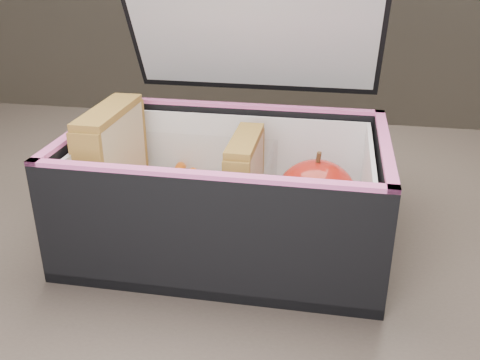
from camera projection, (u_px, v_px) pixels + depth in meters
name	position (u px, v px, depth m)	size (l,w,h in m)	color
kitchen_table	(236.00, 308.00, 0.59)	(1.20, 0.80, 0.75)	brown
lunch_bag	(229.00, 182.00, 0.52)	(0.29, 0.28, 0.28)	black
plastic_tub	(179.00, 191.00, 0.53)	(0.18, 0.13, 0.07)	white
sandwich_left	(114.00, 165.00, 0.53)	(0.03, 0.11, 0.12)	#D0B28B
sandwich_right	(245.00, 184.00, 0.51)	(0.02, 0.09, 0.10)	#D0B28B
carrot_sticks	(176.00, 203.00, 0.55)	(0.04, 0.14, 0.03)	#E66300
paper_napkin	(315.00, 230.00, 0.53)	(0.07, 0.07, 0.01)	white
red_apple	(316.00, 197.00, 0.51)	(0.10, 0.10, 0.08)	maroon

